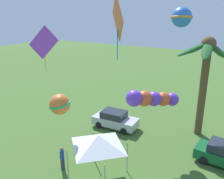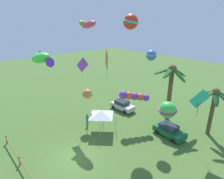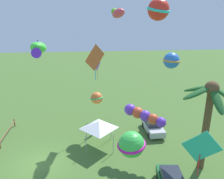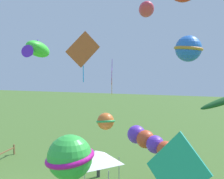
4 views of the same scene
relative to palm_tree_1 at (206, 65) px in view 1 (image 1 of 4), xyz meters
name	(u,v)px [view 1 (image 1 of 4)]	position (x,y,z in m)	size (l,w,h in m)	color
palm_tree_1	(206,65)	(0.00, 0.00, 0.00)	(4.29, 4.66, 7.99)	brown
parked_car_0	(115,119)	(-6.49, -2.59, -5.09)	(3.97, 1.88, 1.51)	#BCBCC1
spectator_0	(62,158)	(-6.44, -9.38, -5.03)	(0.40, 0.47, 1.59)	#38383D
festival_tent	(98,141)	(-4.05, -8.78, -3.37)	(2.86, 2.86, 2.85)	#9E9EA3
kite_ball_1	(60,104)	(-6.79, -8.90, -1.58)	(1.94, 1.93, 1.29)	orange
kite_diamond_4	(44,43)	(-7.90, -8.72, 2.08)	(1.94, 0.60, 2.81)	purple
kite_diamond_6	(118,18)	(-2.63, -9.03, 3.60)	(1.50, 1.66, 3.07)	#D66029
kite_ball_7	(182,17)	(-1.35, -2.95, 3.54)	(1.86, 1.86, 1.30)	blue
kite_tube_9	(151,99)	(-2.39, -4.78, -1.68)	(2.79, 3.48, 1.54)	#6A35CF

